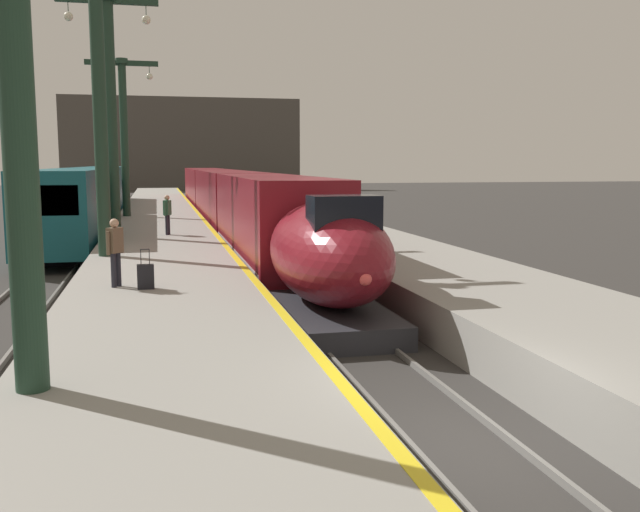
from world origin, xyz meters
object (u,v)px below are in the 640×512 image
passenger_mid_platform (167,212)px  station_column_distant (124,122)px  station_column_mid (98,72)px  passenger_near_edge (115,247)px  highspeed_train_main (230,200)px  station_column_far (111,94)px  rolling_suitcase (146,277)px  regional_train_adjacent (91,195)px

passenger_mid_platform → station_column_distant: bearing=100.5°
station_column_mid → passenger_near_edge: bearing=-83.8°
highspeed_train_main → passenger_mid_platform: (-3.78, -10.92, 0.08)m
station_column_far → highspeed_train_main: bearing=62.0°
station_column_mid → rolling_suitcase: bearing=-78.2°
regional_train_adjacent → passenger_near_edge: 27.28m
passenger_near_edge → rolling_suitcase: size_ratio=1.72×
passenger_near_edge → rolling_suitcase: 1.09m
highspeed_train_main → station_column_far: (-5.90, -11.08, 4.92)m
regional_train_adjacent → station_column_far: (2.20, -14.55, 4.75)m
station_column_far → rolling_suitcase: size_ratio=9.93×
station_column_mid → station_column_distant: bearing=90.0°
highspeed_train_main → rolling_suitcase: bearing=-100.6°
rolling_suitcase → regional_train_adjacent: bearing=97.4°
regional_train_adjacent → station_column_far: station_column_far is taller
regional_train_adjacent → passenger_mid_platform: size_ratio=21.66×
station_column_mid → passenger_mid_platform: 8.47m
highspeed_train_main → passenger_near_edge: highspeed_train_main is taller
regional_train_adjacent → passenger_mid_platform: 15.03m
station_column_mid → station_column_distant: (0.00, 17.97, -0.57)m
highspeed_train_main → regional_train_adjacent: size_ratio=1.55×
station_column_far → station_column_distant: 11.58m
station_column_distant → rolling_suitcase: 25.16m
station_column_mid → station_column_distant: station_column_mid is taller
regional_train_adjacent → rolling_suitcase: bearing=-82.6°
station_column_far → rolling_suitcase: (1.38, -13.04, -5.52)m
highspeed_train_main → station_column_far: 13.48m
station_column_mid → station_column_far: 6.40m
regional_train_adjacent → rolling_suitcase: regional_train_adjacent is taller
passenger_near_edge → passenger_mid_platform: size_ratio=1.00×
passenger_mid_platform → rolling_suitcase: bearing=-93.2°
station_column_mid → passenger_near_edge: (0.67, -6.18, -4.92)m
station_column_mid → passenger_near_edge: station_column_mid is taller
passenger_near_edge → rolling_suitcase: passenger_near_edge is taller
station_column_distant → passenger_mid_platform: bearing=-79.5°
regional_train_adjacent → rolling_suitcase: 27.84m
highspeed_train_main → regional_train_adjacent: 8.82m
station_column_distant → passenger_near_edge: (0.67, -24.14, -4.35)m
passenger_near_edge → passenger_mid_platform: (1.45, 12.73, 0.00)m
station_column_far → passenger_near_edge: (0.67, -12.58, -4.83)m
regional_train_adjacent → station_column_mid: 21.62m
regional_train_adjacent → highspeed_train_main: bearing=-23.2°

